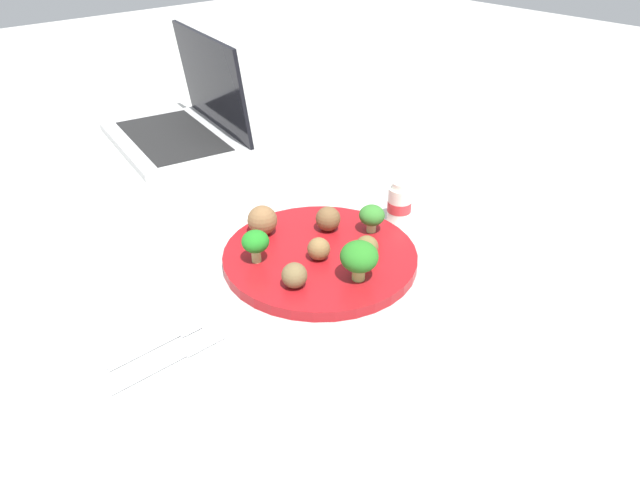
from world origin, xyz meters
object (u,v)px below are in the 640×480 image
object	(u,v)px
broccoli_floret_far_rim	(255,242)
broccoli_floret_back_right	(372,216)
plate	(320,256)
meatball_front_right	(294,275)
fork	(160,340)
laptop	(184,123)
meatball_back_right	(262,220)
yogurt_bottle	(399,204)
meatball_front_left	(328,219)
meatball_near_rim	(367,247)
knife	(175,356)
broccoli_floret_front_right	(359,257)
meatball_far_rim	(319,249)
napkin	(162,354)

from	to	relation	value
broccoli_floret_far_rim	broccoli_floret_back_right	world-z (taller)	broccoli_floret_far_rim
plate	meatball_front_right	distance (m)	0.09
fork	meatball_front_right	bearing A→B (deg)	-9.26
fork	laptop	bearing A→B (deg)	57.16
fork	meatball_back_right	bearing A→B (deg)	24.99
broccoli_floret_far_rim	yogurt_bottle	distance (m)	0.26
meatball_front_left	meatball_front_right	bearing A→B (deg)	-148.53
meatball_front_left	meatball_front_right	distance (m)	0.15
broccoli_floret_far_rim	fork	distance (m)	0.19
meatball_back_right	fork	xyz separation A→B (m)	(-0.23, -0.11, -0.03)
fork	laptop	size ratio (longest dim) A/B	0.34
yogurt_bottle	meatball_front_right	bearing A→B (deg)	-169.41
meatball_near_rim	yogurt_bottle	world-z (taller)	yogurt_bottle
broccoli_floret_far_rim	meatball_near_rim	world-z (taller)	broccoli_floret_far_rim
meatball_back_right	meatball_near_rim	world-z (taller)	meatball_back_right
knife	yogurt_bottle	size ratio (longest dim) A/B	2.14
broccoli_floret_back_right	laptop	distance (m)	0.55
meatball_front_left	meatball_front_right	size ratio (longest dim) A/B	1.11
plate	fork	size ratio (longest dim) A/B	2.33
meatball_back_right	yogurt_bottle	world-z (taller)	yogurt_bottle
broccoli_floret_front_right	yogurt_bottle	xyz separation A→B (m)	(0.18, 0.09, -0.02)
meatball_back_right	knife	world-z (taller)	meatball_back_right
meatball_far_rim	yogurt_bottle	size ratio (longest dim) A/B	0.48
meatball_front_left	napkin	distance (m)	0.33
plate	meatball_front_right	xyz separation A→B (m)	(-0.08, -0.04, 0.03)
meatball_far_rim	meatball_front_left	bearing A→B (deg)	38.85
meatball_far_rim	fork	size ratio (longest dim) A/B	0.27
broccoli_floret_far_rim	broccoli_floret_back_right	distance (m)	0.19
meatball_front_right	laptop	xyz separation A→B (m)	(0.17, 0.58, 0.01)
meatball_back_right	laptop	size ratio (longest dim) A/B	0.13
meatball_near_rim	laptop	xyz separation A→B (m)	(0.05, 0.59, 0.01)
broccoli_floret_back_right	meatball_near_rim	size ratio (longest dim) A/B	1.30
broccoli_floret_far_rim	meatball_back_right	xyz separation A→B (m)	(0.05, 0.06, -0.01)
broccoli_floret_far_rim	meatball_front_left	distance (m)	0.13
meatball_front_left	meatball_front_right	xyz separation A→B (m)	(-0.13, -0.08, -0.00)
meatball_front_left	knife	world-z (taller)	meatball_front_left
broccoli_floret_far_rim	laptop	bearing A→B (deg)	70.50
napkin	yogurt_bottle	distance (m)	0.45
broccoli_floret_back_right	broccoli_floret_far_rim	bearing A→B (deg)	165.01
meatball_near_rim	fork	world-z (taller)	meatball_near_rim
meatball_front_left	laptop	distance (m)	0.50
napkin	laptop	size ratio (longest dim) A/B	0.48
broccoli_floret_back_right	fork	world-z (taller)	broccoli_floret_back_right
broccoli_floret_far_rim	broccoli_floret_front_right	xyz separation A→B (m)	(0.08, -0.13, 0.00)
meatball_front_left	knife	size ratio (longest dim) A/B	0.26
meatball_front_right	knife	world-z (taller)	meatball_front_right
meatball_front_right	laptop	world-z (taller)	laptop
meatball_near_rim	fork	bearing A→B (deg)	172.01
plate	meatball_front_left	size ratio (longest dim) A/B	7.38
meatball_near_rim	knife	xyz separation A→B (m)	(-0.30, 0.01, -0.03)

